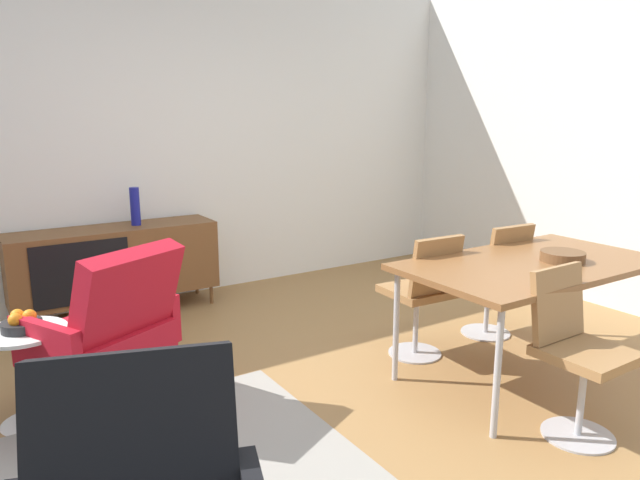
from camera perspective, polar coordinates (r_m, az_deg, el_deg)
ground_plane at (r=3.29m, az=-1.65°, el=-17.27°), size 8.32×8.32×0.00m
wall_back at (r=5.26m, az=-16.73°, el=9.44°), size 6.80×0.12×2.80m
sideboard at (r=5.01m, az=-19.28°, el=-1.99°), size 1.60×0.45×0.72m
vase_cobalt at (r=4.98m, az=-17.52°, el=3.13°), size 0.08×0.08×0.31m
dining_table at (r=3.77m, az=19.84°, el=-2.60°), size 1.60×0.90×0.74m
wooden_bowl_on_table at (r=3.83m, az=22.50°, el=-1.47°), size 0.26×0.26×0.06m
dining_chair_front_left at (r=3.26m, az=23.55°, el=-9.46°), size 0.41×0.43×0.86m
dining_chair_back_left at (r=3.94m, az=9.98°, el=-4.86°), size 0.42×0.44×0.86m
dining_chair_back_right at (r=4.43m, az=16.67°, el=-3.26°), size 0.42×0.45×0.86m
lounge_chair_red at (r=3.41m, az=-19.85°, el=-8.24°), size 0.87×0.85×0.95m
side_table_round at (r=3.50m, az=-26.61°, el=-10.88°), size 0.44×0.44×0.52m
fruit_bowl at (r=3.42m, az=-27.01°, el=-7.18°), size 0.20×0.20×0.11m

